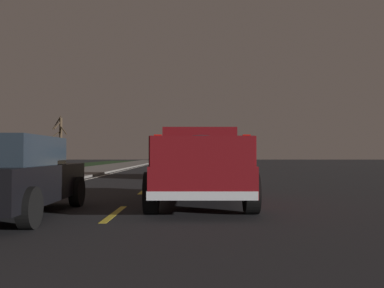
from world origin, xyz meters
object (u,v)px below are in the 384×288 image
sedan_tan (196,162)px  sedan_black (10,176)px  bare_tree_far (60,141)px  pickup_truck (200,163)px

sedan_tan → sedan_black: 13.92m
sedan_tan → bare_tree_far: bare_tree_far is taller
sedan_tan → sedan_black: (-13.39, 3.78, 0.00)m
pickup_truck → sedan_black: pickup_truck is taller
pickup_truck → sedan_tan: bearing=-0.4°
pickup_truck → sedan_tan: (11.24, -0.07, -0.20)m
sedan_tan → bare_tree_far: bearing=34.4°
pickup_truck → bare_tree_far: bearing=22.8°
pickup_truck → bare_tree_far: (29.50, 12.43, 1.49)m
pickup_truck → sedan_tan: pickup_truck is taller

